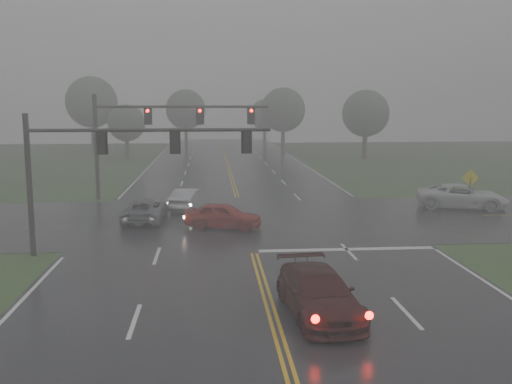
{
  "coord_description": "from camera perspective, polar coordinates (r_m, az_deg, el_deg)",
  "views": [
    {
      "loc": [
        -2.0,
        -11.79,
        6.97
      ],
      "look_at": [
        0.25,
        16.0,
        2.63
      ],
      "focal_mm": 40.0,
      "sensor_mm": 36.0,
      "label": 1
    }
  ],
  "objects": [
    {
      "name": "cross_street",
      "position": [
        34.56,
        -1.22,
        -2.78
      ],
      "size": [
        120.0,
        14.0,
        0.02
      ],
      "primitive_type": "cube",
      "color": "black",
      "rests_on": "ground"
    },
    {
      "name": "car_grey",
      "position": [
        34.61,
        -10.99,
        -2.93
      ],
      "size": [
        2.5,
        5.02,
        1.37
      ],
      "primitive_type": "imported",
      "rotation": [
        0.0,
        0.0,
        3.09
      ],
      "color": "#57595F",
      "rests_on": "ground"
    },
    {
      "name": "tree_e_near",
      "position": [
        73.58,
        10.91,
        7.71
      ],
      "size": [
        5.91,
        5.91,
        8.69
      ],
      "color": "#322720",
      "rests_on": "ground"
    },
    {
      "name": "tree_nw_a",
      "position": [
        74.13,
        -12.84,
        6.74
      ],
      "size": [
        4.68,
        4.68,
        6.88
      ],
      "color": "#322720",
      "rests_on": "ground"
    },
    {
      "name": "tree_n_far",
      "position": [
        99.14,
        0.87,
        7.74
      ],
      "size": [
        5.23,
        5.23,
        7.68
      ],
      "color": "#322720",
      "rests_on": "ground"
    },
    {
      "name": "sedan_maroon",
      "position": [
        19.47,
        6.25,
        -12.17
      ],
      "size": [
        2.57,
        5.33,
        1.5
      ],
      "primitive_type": "imported",
      "rotation": [
        0.0,
        0.0,
        0.09
      ],
      "color": "black",
      "rests_on": "ground"
    },
    {
      "name": "sedan_silver",
      "position": [
        37.96,
        -6.67,
        -1.79
      ],
      "size": [
        2.72,
        4.62,
        1.44
      ],
      "primitive_type": "imported",
      "rotation": [
        0.0,
        0.0,
        2.85
      ],
      "color": "#A6A8AE",
      "rests_on": "ground"
    },
    {
      "name": "tree_ne_a",
      "position": [
        81.5,
        2.73,
        8.21
      ],
      "size": [
        6.28,
        6.28,
        9.22
      ],
      "color": "#322720",
      "rests_on": "ground"
    },
    {
      "name": "main_road",
      "position": [
        32.6,
        -1.01,
        -3.49
      ],
      "size": [
        18.0,
        160.0,
        0.02
      ],
      "primitive_type": "cube",
      "color": "black",
      "rests_on": "ground"
    },
    {
      "name": "stop_bar",
      "position": [
        27.87,
        9.05,
        -5.74
      ],
      "size": [
        8.5,
        0.5,
        0.01
      ],
      "primitive_type": "cube",
      "color": "silver",
      "rests_on": "ground"
    },
    {
      "name": "sign_diamond_east",
      "position": [
        39.69,
        20.63,
        0.88
      ],
      "size": [
        1.14,
        0.1,
        2.75
      ],
      "rotation": [
        0.0,
        0.0,
        -0.02
      ],
      "color": "black",
      "rests_on": "ground"
    },
    {
      "name": "tree_n_mid",
      "position": [
        90.35,
        -7.05,
        8.18
      ],
      "size": [
        6.22,
        6.22,
        9.14
      ],
      "color": "#322720",
      "rests_on": "ground"
    },
    {
      "name": "pickup_white",
      "position": [
        40.6,
        19.86,
        -1.56
      ],
      "size": [
        6.4,
        4.38,
        1.62
      ],
      "primitive_type": "imported",
      "rotation": [
        0.0,
        0.0,
        1.25
      ],
      "color": "silver",
      "rests_on": "ground"
    },
    {
      "name": "sedan_red",
      "position": [
        32.1,
        -3.27,
        -3.7
      ],
      "size": [
        4.63,
        2.94,
        1.47
      ],
      "primitive_type": "imported",
      "rotation": [
        0.0,
        0.0,
        1.27
      ],
      "color": "#A0150E",
      "rests_on": "ground"
    },
    {
      "name": "signal_gantry_near",
      "position": [
        26.9,
        -14.96,
        3.45
      ],
      "size": [
        11.13,
        0.29,
        6.54
      ],
      "color": "black",
      "rests_on": "ground"
    },
    {
      "name": "tree_nw_b",
      "position": [
        86.59,
        -16.12,
        8.63
      ],
      "size": [
        7.39,
        7.39,
        10.86
      ],
      "color": "#322720",
      "rests_on": "ground"
    },
    {
      "name": "signal_gantry_far",
      "position": [
        42.31,
        -10.6,
        6.49
      ],
      "size": [
        12.65,
        0.39,
        7.63
      ],
      "color": "black",
      "rests_on": "ground"
    }
  ]
}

